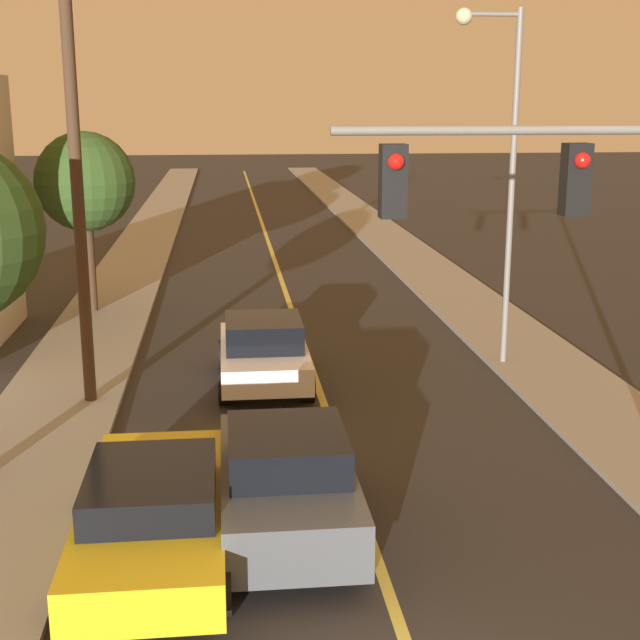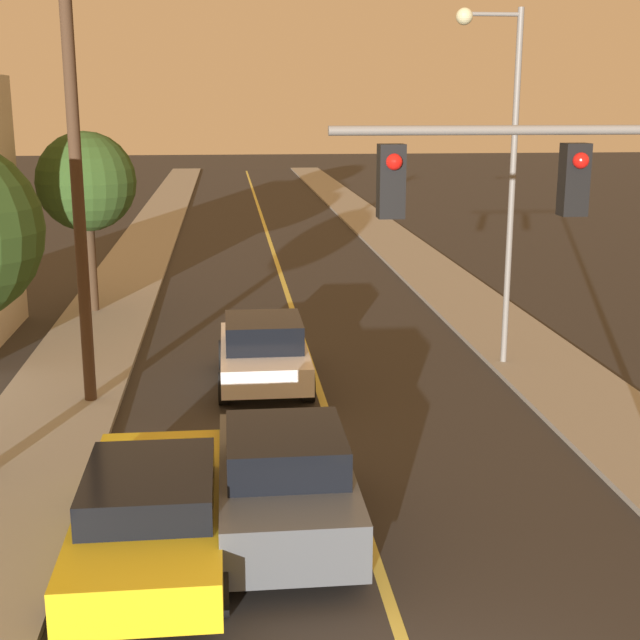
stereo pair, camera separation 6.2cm
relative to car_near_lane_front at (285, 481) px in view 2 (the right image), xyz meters
name	(u,v)px [view 2 (the right image)]	position (x,y,z in m)	size (l,w,h in m)	color
road_surface	(266,230)	(1.15, 31.27, -0.83)	(8.24, 80.00, 0.01)	#2D2B28
sidewalk_left	(153,230)	(-4.22, 31.27, -0.78)	(2.50, 80.00, 0.12)	gray
sidewalk_right	(376,227)	(6.53, 31.27, -0.78)	(2.50, 80.00, 0.12)	gray
car_near_lane_front	(285,481)	(0.00, 0.00, 0.00)	(1.95, 4.12, 1.63)	#474C51
car_near_lane_second	(264,351)	(0.00, 7.00, -0.07)	(1.96, 4.04, 1.51)	white
car_outer_lane_front	(152,510)	(-1.81, -0.49, -0.12)	(2.01, 4.76, 1.36)	gold
traffic_signal_mast	(595,240)	(3.94, -0.74, 3.46)	(5.25, 0.42, 5.80)	slate
streetlamp_right	(501,147)	(5.32, 7.83, 4.21)	(1.48, 0.36, 7.85)	slate
utility_pole_left	(77,181)	(-3.57, 6.04, 3.70)	(1.60, 0.24, 8.50)	#422D1E
tree_left_far	(86,182)	(-4.63, 14.21, 2.97)	(2.80, 2.80, 5.11)	#3D2B1C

